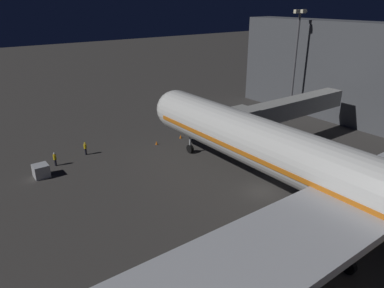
{
  "coord_description": "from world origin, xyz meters",
  "views": [
    {
      "loc": [
        27.79,
        24.14,
        20.26
      ],
      "look_at": [
        3.0,
        -9.31,
        3.5
      ],
      "focal_mm": 33.76,
      "sensor_mm": 36.0,
      "label": 1
    }
  ],
  "objects": [
    {
      "name": "traffic_cone_nose_starboard",
      "position": [
        2.2,
        -19.31,
        0.28
      ],
      "size": [
        0.36,
        0.36,
        0.55
      ],
      "primitive_type": "cone",
      "color": "orange",
      "rests_on": "ground_plane"
    },
    {
      "name": "ground_plane",
      "position": [
        0.0,
        0.0,
        0.0
      ],
      "size": [
        320.0,
        320.0,
        0.0
      ],
      "primitive_type": "plane",
      "color": "#383533"
    },
    {
      "name": "baggage_container_mid_row",
      "position": [
        19.04,
        -18.61,
        0.8
      ],
      "size": [
        1.75,
        1.75,
        1.59
      ],
      "primitive_type": "cube",
      "color": "#B7BABF",
      "rests_on": "ground_plane"
    },
    {
      "name": "traffic_cone_nose_port",
      "position": [
        -2.2,
        -19.31,
        0.28
      ],
      "size": [
        0.36,
        0.36,
        0.55
      ],
      "primitive_type": "cone",
      "color": "orange",
      "rests_on": "ground_plane"
    },
    {
      "name": "jet_bridge",
      "position": [
        -11.95,
        -7.95,
        5.57
      ],
      "size": [
        22.29,
        3.4,
        7.1
      ],
      "color": "#9E9E99",
      "rests_on": "ground_plane"
    },
    {
      "name": "ground_crew_marshaller_fwd",
      "position": [
        12.14,
        -21.93,
        1.03
      ],
      "size": [
        0.4,
        0.4,
        1.86
      ],
      "color": "black",
      "rests_on": "ground_plane"
    },
    {
      "name": "ground_crew_near_nose_gear",
      "position": [
        16.67,
        -20.81,
        1.02
      ],
      "size": [
        0.4,
        0.4,
        1.85
      ],
      "color": "black",
      "rests_on": "ground_plane"
    },
    {
      "name": "apron_floodlight_mast",
      "position": [
        -25.5,
        -17.03,
        10.77
      ],
      "size": [
        2.9,
        0.5,
        18.64
      ],
      "color": "#59595E",
      "rests_on": "ground_plane"
    },
    {
      "name": "airliner_at_gate",
      "position": [
        0.0,
        10.35,
        5.46
      ],
      "size": [
        55.11,
        61.0,
        18.15
      ],
      "color": "silver",
      "rests_on": "ground_plane"
    }
  ]
}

